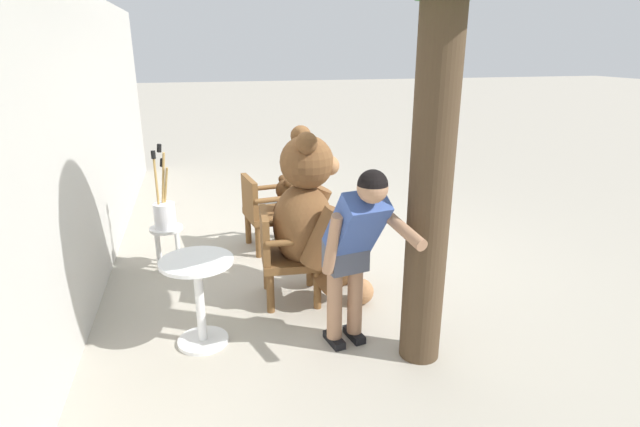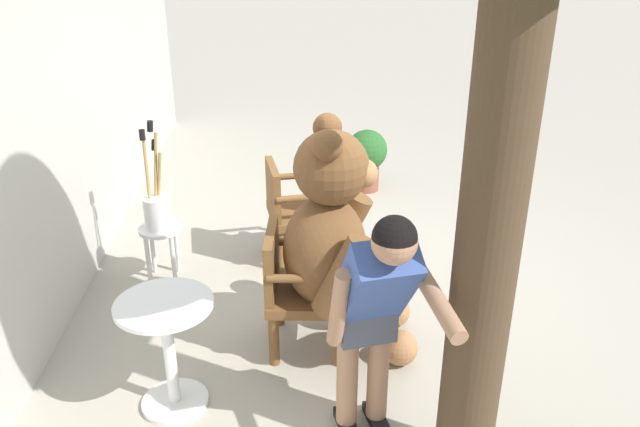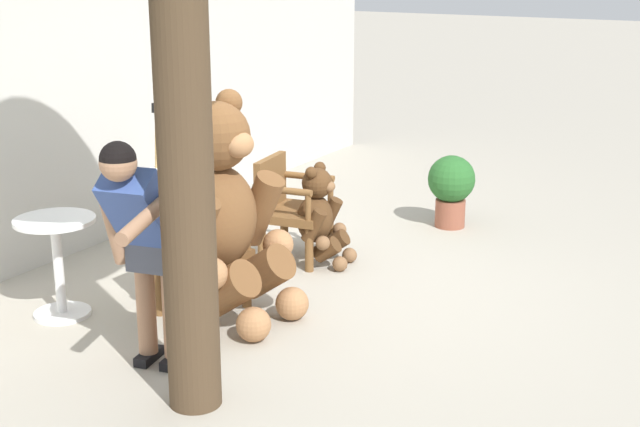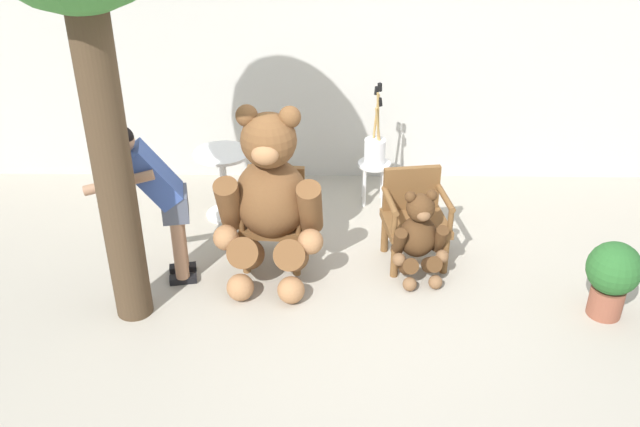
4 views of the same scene
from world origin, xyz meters
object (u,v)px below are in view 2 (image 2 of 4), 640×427
Objects in this scene: round_side_table at (168,342)px; potted_plant at (367,156)px; teddy_bear_large at (338,243)px; teddy_bear_small at (327,212)px; brush_bucket at (157,208)px; white_stool at (161,239)px; wooden_chair_right at (293,208)px; wooden_chair_left at (298,285)px; person_visitor at (374,306)px.

round_side_table is 1.06× the size of potted_plant.
teddy_bear_large reaches higher than teddy_bear_small.
brush_bucket is 1.28× the size of potted_plant.
teddy_bear_large is at bearing -126.08° from white_stool.
teddy_bear_small is at bearing -0.87° from teddy_bear_large.
white_stool is 0.64× the size of round_side_table.
teddy_bear_small is 2.13m from round_side_table.
potted_plant is at bearing -11.40° from teddy_bear_large.
teddy_bear_small is (0.02, -0.29, -0.05)m from wooden_chair_right.
wooden_chair_left is at bearing 163.41° from potted_plant.
wooden_chair_right is 1.26× the size of potted_plant.
teddy_bear_small is 2.29m from person_visitor.
wooden_chair_right is 1.35m from teddy_bear_large.
round_side_table is (0.38, 1.13, -0.45)m from person_visitor.
person_visitor is at bearing -158.99° from wooden_chair_left.
teddy_bear_small is at bearing -76.71° from brush_bucket.
person_visitor reaches higher than round_side_table.
white_stool is (0.97, 1.07, -0.11)m from wooden_chair_left.
teddy_bear_large is at bearing -126.12° from brush_bucket.
brush_bucket is at bearing 103.29° from teddy_bear_small.
person_visitor is (-0.95, -0.37, 0.43)m from wooden_chair_left.
brush_bucket reaches higher than wooden_chair_right.
wooden_chair_left is at bearing 179.98° from wooden_chair_right.
white_stool is at bearing 133.84° from potted_plant.
white_stool is 0.28m from brush_bucket.
wooden_chair_left is at bearing 167.48° from teddy_bear_small.
teddy_bear_large reaches higher than potted_plant.
teddy_bear_large is at bearing 5.98° from person_visitor.
round_side_table reaches higher than potted_plant.
teddy_bear_large reaches higher than round_side_table.
potted_plant is at bearing -46.16° from white_stool.
teddy_bear_large reaches higher than brush_bucket.
teddy_bear_large reaches higher than white_stool.
potted_plant is (3.37, -1.60, -0.05)m from round_side_table.
white_stool is 2.64m from potted_plant.
teddy_bear_small is at bearing 2.01° from person_visitor.
brush_bucket is (0.00, 0.00, 0.28)m from white_stool.
teddy_bear_small is 0.96× the size of brush_bucket.
wooden_chair_right reaches higher than round_side_table.
wooden_chair_right is 0.29m from teddy_bear_small.
teddy_bear_large is 2.34× the size of potted_plant.
brush_bucket is at bearing 53.88° from teddy_bear_large.
brush_bucket is (-0.32, 1.36, 0.22)m from teddy_bear_small.
teddy_bear_large is 1.67m from brush_bucket.
white_stool is (1.92, 1.44, -0.54)m from person_visitor.
brush_bucket is 1.21× the size of round_side_table.
round_side_table is at bearing 126.62° from wooden_chair_left.
teddy_bear_large reaches higher than wooden_chair_right.
round_side_table is 3.73m from potted_plant.
wooden_chair_left reaches higher than teddy_bear_small.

